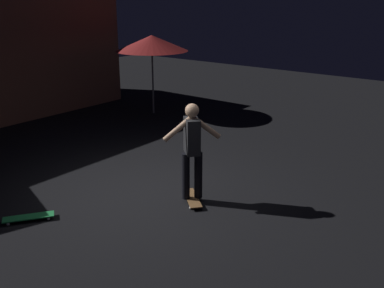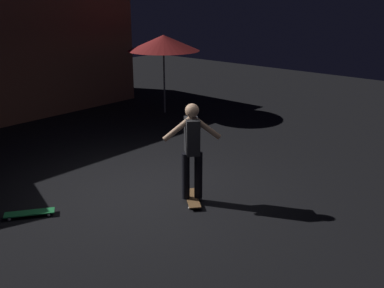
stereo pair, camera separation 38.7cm
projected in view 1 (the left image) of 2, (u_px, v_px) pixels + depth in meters
The scene contains 5 objects.
ground_plane at pixel (152, 195), 8.03m from camera, with size 28.00×28.00×0.00m, color black.
patio_umbrella at pixel (152, 43), 12.91m from camera, with size 2.10×2.10×2.30m.
skateboard_ridden at pixel (192, 198), 7.78m from camera, with size 0.66×0.72×0.07m.
skateboard_spare at pixel (29, 217), 7.12m from camera, with size 0.75×0.61×0.07m.
skater at pixel (192, 145), 7.47m from camera, with size 0.80×0.71×1.67m.
Camera 1 is at (-5.33, -5.07, 3.43)m, focal length 41.94 mm.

